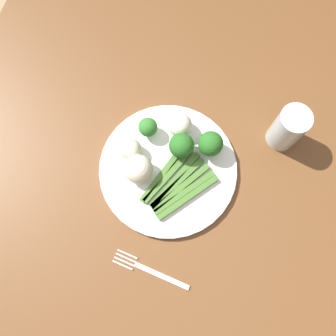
{
  "coord_description": "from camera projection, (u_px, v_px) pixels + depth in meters",
  "views": [
    {
      "loc": [
        -0.13,
        -0.04,
        1.53
      ],
      "look_at": [
        0.06,
        0.02,
        0.77
      ],
      "focal_mm": 39.46,
      "sensor_mm": 36.0,
      "label": 1
    }
  ],
  "objects": [
    {
      "name": "fork",
      "position": [
        150.0,
        271.0,
        0.75
      ],
      "size": [
        0.03,
        0.17,
        0.0
      ],
      "rotation": [
        0.0,
        0.0,
        1.48
      ],
      "color": "silver",
      "rests_on": "dining_table"
    },
    {
      "name": "cauliflower_mid",
      "position": [
        180.0,
        125.0,
        0.8
      ],
      "size": [
        0.05,
        0.05,
        0.05
      ],
      "primitive_type": "sphere",
      "color": "white",
      "rests_on": "plate"
    },
    {
      "name": "dining_table",
      "position": [
        169.0,
        207.0,
        0.88
      ],
      "size": [
        1.35,
        1.09,
        0.75
      ],
      "color": "brown",
      "rests_on": "ground_plane"
    },
    {
      "name": "broccoli_right",
      "position": [
        211.0,
        144.0,
        0.77
      ],
      "size": [
        0.05,
        0.05,
        0.07
      ],
      "color": "#568E33",
      "rests_on": "plate"
    },
    {
      "name": "water_glass",
      "position": [
        288.0,
        128.0,
        0.78
      ],
      "size": [
        0.07,
        0.07,
        0.12
      ],
      "primitive_type": "cylinder",
      "color": "silver",
      "rests_on": "dining_table"
    },
    {
      "name": "plate",
      "position": [
        168.0,
        170.0,
        0.8
      ],
      "size": [
        0.3,
        0.3,
        0.01
      ],
      "primitive_type": "cylinder",
      "color": "white",
      "rests_on": "dining_table"
    },
    {
      "name": "broccoli_front_left",
      "position": [
        182.0,
        146.0,
        0.77
      ],
      "size": [
        0.05,
        0.05,
        0.07
      ],
      "color": "#568E33",
      "rests_on": "plate"
    },
    {
      "name": "cauliflower_back_right",
      "position": [
        131.0,
        149.0,
        0.79
      ],
      "size": [
        0.05,
        0.05,
        0.05
      ],
      "primitive_type": "sphere",
      "color": "beige",
      "rests_on": "plate"
    },
    {
      "name": "asparagus_bundle",
      "position": [
        176.0,
        184.0,
        0.78
      ],
      "size": [
        0.17,
        0.15,
        0.01
      ],
      "rotation": [
        0.0,
        0.0,
        5.78
      ],
      "color": "#47752D",
      "rests_on": "plate"
    },
    {
      "name": "cauliflower_edge",
      "position": [
        138.0,
        169.0,
        0.77
      ],
      "size": [
        0.06,
        0.06,
        0.06
      ],
      "primitive_type": "sphere",
      "color": "silver",
      "rests_on": "plate"
    },
    {
      "name": "ground_plane",
      "position": [
        169.0,
        233.0,
        1.52
      ],
      "size": [
        6.0,
        6.0,
        0.02
      ],
      "primitive_type": "cube",
      "color": "tan"
    },
    {
      "name": "broccoli_front",
      "position": [
        148.0,
        127.0,
        0.79
      ],
      "size": [
        0.04,
        0.04,
        0.05
      ],
      "color": "#609E3D",
      "rests_on": "plate"
    }
  ]
}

